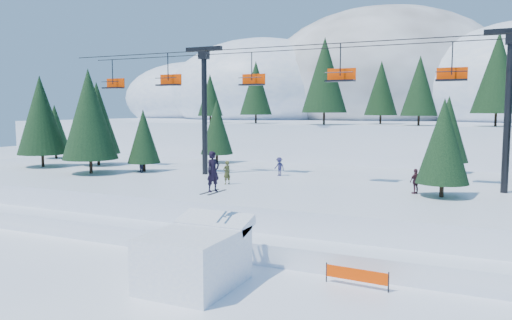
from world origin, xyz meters
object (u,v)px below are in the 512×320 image
at_px(jump_kicker, 195,256).
at_px(banner_far, 485,279).
at_px(chairlift, 325,88).
at_px(banner_near, 357,275).

bearing_deg(jump_kicker, banner_far, 21.33).
relative_size(jump_kicker, chairlift, 0.13).
bearing_deg(banner_far, chairlift, 131.92).
xyz_separation_m(jump_kicker, banner_near, (6.55, 2.75, -0.80)).
xyz_separation_m(banner_near, banner_far, (5.11, 1.80, 0.00)).
bearing_deg(chairlift, jump_kicker, -92.41).
distance_m(jump_kicker, banner_near, 7.15).
distance_m(jump_kicker, banner_far, 12.54).
height_order(jump_kicker, banner_near, jump_kicker).
height_order(chairlift, banner_near, chairlift).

